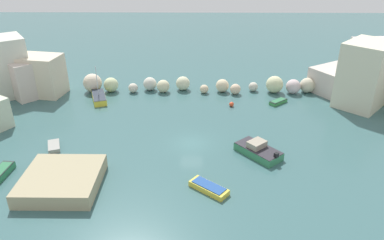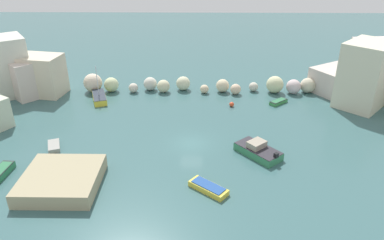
% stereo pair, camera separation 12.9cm
% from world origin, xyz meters
% --- Properties ---
extents(cove_water, '(160.00, 160.00, 0.00)m').
position_xyz_m(cove_water, '(0.00, 0.00, 0.00)').
color(cove_water, '#396163').
rests_on(cove_water, ground).
extents(rock_breakwater, '(36.78, 3.43, 2.74)m').
position_xyz_m(rock_breakwater, '(1.54, 15.47, 1.09)').
color(rock_breakwater, beige).
rests_on(rock_breakwater, ground).
extents(stone_dock, '(6.92, 6.90, 1.41)m').
position_xyz_m(stone_dock, '(-11.91, -8.12, 0.70)').
color(stone_dock, tan).
rests_on(stone_dock, ground).
extents(channel_buoy, '(0.65, 0.65, 0.65)m').
position_xyz_m(channel_buoy, '(5.33, 10.14, 0.33)').
color(channel_buoy, '#E04C28').
rests_on(channel_buoy, cove_water).
extents(moored_boat_1, '(5.04, 5.31, 1.53)m').
position_xyz_m(moored_boat_1, '(7.11, -2.32, 0.55)').
color(moored_boat_1, '#357F53').
rests_on(moored_boat_1, cove_water).
extents(moored_boat_2, '(3.14, 5.05, 5.06)m').
position_xyz_m(moored_boat_2, '(-13.31, 12.04, 0.45)').
color(moored_boat_2, yellow).
rests_on(moored_boat_2, cove_water).
extents(moored_boat_3, '(3.77, 3.42, 0.61)m').
position_xyz_m(moored_boat_3, '(1.69, -8.57, 0.29)').
color(moored_boat_3, gold).
rests_on(moored_boat_3, cove_water).
extents(moored_boat_4, '(2.00, 2.74, 0.48)m').
position_xyz_m(moored_boat_4, '(-15.13, -1.23, 0.24)').
color(moored_boat_4, gray).
rests_on(moored_boat_4, cove_water).
extents(moored_boat_5, '(2.80, 2.60, 0.51)m').
position_xyz_m(moored_boat_5, '(11.95, 11.25, 0.27)').
color(moored_boat_5, '#3A8B47').
rests_on(moored_boat_5, cove_water).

